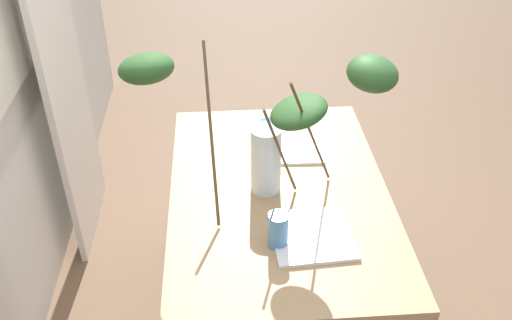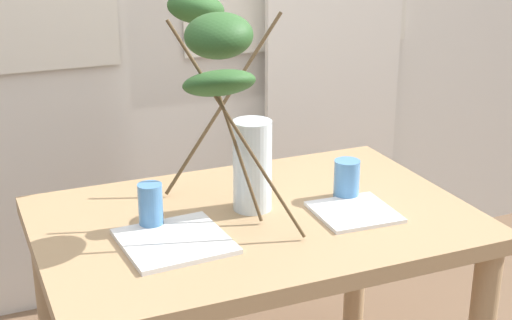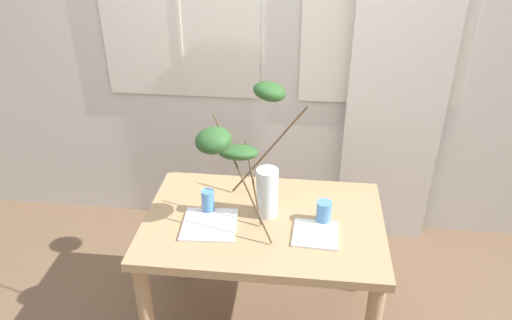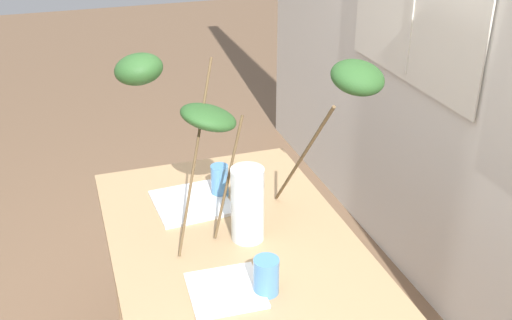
# 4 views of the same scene
# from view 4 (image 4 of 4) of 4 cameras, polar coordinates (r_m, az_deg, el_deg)

# --- Properties ---
(dining_table) EXTENTS (1.23, 0.82, 0.75)m
(dining_table) POSITION_cam_4_polar(r_m,az_deg,el_deg) (2.18, -2.16, -9.98)
(dining_table) COLOR tan
(dining_table) RESTS_ON ground
(vase_with_branches) EXTENTS (0.50, 0.90, 0.63)m
(vase_with_branches) POSITION_cam_4_polar(r_m,az_deg,el_deg) (2.00, -0.78, 2.74)
(vase_with_branches) COLOR silver
(vase_with_branches) RESTS_ON dining_table
(drinking_glass_blue_left) EXTENTS (0.07, 0.07, 0.13)m
(drinking_glass_blue_left) POSITION_cam_4_polar(r_m,az_deg,el_deg) (2.33, -3.43, -1.96)
(drinking_glass_blue_left) COLOR #4C84BC
(drinking_glass_blue_left) RESTS_ON dining_table
(drinking_glass_blue_right) EXTENTS (0.08, 0.08, 0.12)m
(drinking_glass_blue_right) POSITION_cam_4_polar(r_m,az_deg,el_deg) (1.84, 0.97, -10.83)
(drinking_glass_blue_right) COLOR #4C84BC
(drinking_glass_blue_right) RESTS_ON dining_table
(plate_square_left) EXTENTS (0.29, 0.29, 0.01)m
(plate_square_left) POSITION_cam_4_polar(r_m,az_deg,el_deg) (2.31, -6.06, -3.99)
(plate_square_left) COLOR white
(plate_square_left) RESTS_ON dining_table
(plate_square_right) EXTENTS (0.23, 0.23, 0.01)m
(plate_square_right) POSITION_cam_4_polar(r_m,az_deg,el_deg) (1.88, -2.87, -12.10)
(plate_square_right) COLOR white
(plate_square_right) RESTS_ON dining_table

